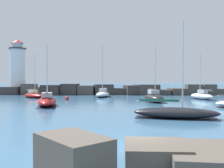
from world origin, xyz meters
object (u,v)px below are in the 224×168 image
at_px(sailboat_moored_0, 154,97).
at_px(sailboat_moored_1, 103,94).
at_px(sailboat_moored_6, 176,113).
at_px(lighthouse, 18,71).
at_px(sailboat_moored_4, 202,96).
at_px(sailboat_moored_5, 34,95).
at_px(mooring_buoy_orange_near, 67,98).
at_px(sailboat_moored_3, 47,101).

height_order(sailboat_moored_0, sailboat_moored_1, sailboat_moored_1).
bearing_deg(sailboat_moored_6, sailboat_moored_1, 107.27).
bearing_deg(lighthouse, sailboat_moored_0, -34.29).
bearing_deg(sailboat_moored_0, sailboat_moored_6, -91.16).
distance_m(sailboat_moored_4, sailboat_moored_6, 24.09).
bearing_deg(lighthouse, sailboat_moored_1, -24.62).
bearing_deg(sailboat_moored_4, lighthouse, 159.14).
distance_m(sailboat_moored_1, sailboat_moored_5, 13.62).
relative_size(lighthouse, sailboat_moored_6, 1.48).
height_order(sailboat_moored_0, sailboat_moored_6, sailboat_moored_6).
bearing_deg(sailboat_moored_6, sailboat_moored_4, 66.27).
bearing_deg(sailboat_moored_0, sailboat_moored_4, 30.74).
bearing_deg(mooring_buoy_orange_near, lighthouse, 132.37).
xyz_separation_m(sailboat_moored_1, sailboat_moored_3, (-6.61, -16.81, 0.01)).
xyz_separation_m(lighthouse, sailboat_moored_6, (30.03, -37.19, -5.22)).
relative_size(sailboat_moored_6, mooring_buoy_orange_near, 10.45).
xyz_separation_m(sailboat_moored_3, sailboat_moored_6, (15.10, -10.51, -0.15)).
bearing_deg(sailboat_moored_5, lighthouse, 123.41).
distance_m(lighthouse, sailboat_moored_1, 24.22).
xyz_separation_m(sailboat_moored_1, sailboat_moored_4, (18.19, -5.27, -0.01)).
distance_m(lighthouse, sailboat_moored_5, 15.67).
relative_size(sailboat_moored_1, sailboat_moored_3, 1.25).
xyz_separation_m(lighthouse, sailboat_moored_4, (39.72, -15.14, -5.08)).
relative_size(lighthouse, sailboat_moored_3, 1.55).
relative_size(sailboat_moored_5, sailboat_moored_6, 0.94).
xyz_separation_m(sailboat_moored_0, sailboat_moored_4, (9.36, 5.57, -0.08)).
xyz_separation_m(sailboat_moored_4, sailboat_moored_6, (-9.69, -22.05, -0.13)).
relative_size(sailboat_moored_4, mooring_buoy_orange_near, 9.62).
distance_m(lighthouse, mooring_buoy_orange_near, 23.99).
height_order(sailboat_moored_0, sailboat_moored_5, sailboat_moored_0).
bearing_deg(mooring_buoy_orange_near, sailboat_moored_4, 5.08).
relative_size(lighthouse, mooring_buoy_orange_near, 15.49).
bearing_deg(sailboat_moored_0, sailboat_moored_1, 129.16).
height_order(lighthouse, sailboat_moored_6, lighthouse).
distance_m(sailboat_moored_4, mooring_buoy_orange_near, 24.07).
height_order(sailboat_moored_1, sailboat_moored_4, sailboat_moored_1).
distance_m(lighthouse, sailboat_moored_3, 30.98).
height_order(lighthouse, mooring_buoy_orange_near, lighthouse).
xyz_separation_m(lighthouse, sailboat_moored_5, (8.15, -12.35, -5.18)).
relative_size(lighthouse, sailboat_moored_4, 1.61).
relative_size(sailboat_moored_0, mooring_buoy_orange_near, 10.33).
height_order(sailboat_moored_4, sailboat_moored_6, sailboat_moored_6).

